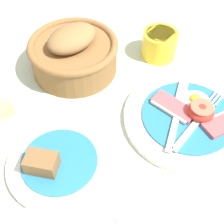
# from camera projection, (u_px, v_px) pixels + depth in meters

# --- Properties ---
(ground_plane) EXTENTS (3.00, 3.00, 0.00)m
(ground_plane) POSITION_uv_depth(u_px,v_px,m) (155.00, 142.00, 0.58)
(ground_plane) COLOR #B7CCB7
(breakfast_plate) EXTENTS (0.25, 0.25, 0.04)m
(breakfast_plate) POSITION_uv_depth(u_px,v_px,m) (189.00, 117.00, 0.61)
(breakfast_plate) COLOR silver
(breakfast_plate) RESTS_ON ground_plane
(bread_plate) EXTENTS (0.19, 0.19, 0.05)m
(bread_plate) POSITION_uv_depth(u_px,v_px,m) (58.00, 163.00, 0.55)
(bread_plate) COLOR silver
(bread_plate) RESTS_ON ground_plane
(sugar_cup) EXTENTS (0.08, 0.08, 0.06)m
(sugar_cup) POSITION_uv_depth(u_px,v_px,m) (160.00, 43.00, 0.72)
(sugar_cup) COLOR yellow
(sugar_cup) RESTS_ON ground_plane
(bread_basket) EXTENTS (0.20, 0.20, 0.11)m
(bread_basket) POSITION_uv_depth(u_px,v_px,m) (74.00, 53.00, 0.68)
(bread_basket) COLOR brown
(bread_basket) RESTS_ON ground_plane
(butter_dish) EXTENTS (0.11, 0.11, 0.03)m
(butter_dish) POSITION_uv_depth(u_px,v_px,m) (4.00, 114.00, 0.62)
(butter_dish) COLOR silver
(butter_dish) RESTS_ON ground_plane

